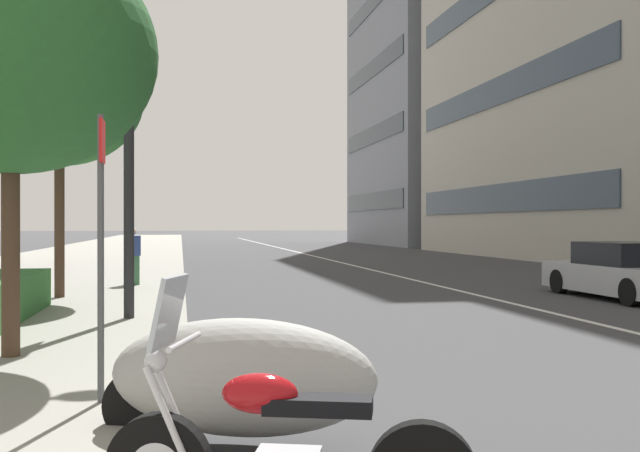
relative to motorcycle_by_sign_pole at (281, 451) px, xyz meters
name	(u,v)px	position (x,y,z in m)	size (l,w,h in m)	color
sidewalk_right_plaza	(81,262)	(30.09, 5.05, -0.37)	(160.00, 9.16, 0.15)	gray
lane_centre_stripe	(315,256)	(35.09, -6.77, -0.44)	(110.00, 0.16, 0.01)	silver
motorcycle_by_sign_pole	(281,451)	(0.00, 0.00, 0.00)	(0.87, 2.16, 1.48)	black
motorcycle_far_end_row	(239,378)	(1.53, 0.12, 0.12)	(1.50, 2.32, 1.04)	#9E9E99
car_following_behind	(623,273)	(11.36, -9.84, 0.18)	(4.58, 1.81, 1.36)	#B7B7BC
parking_sign_by_curb	(101,230)	(2.66, 1.30, 1.30)	(0.32, 0.06, 2.66)	#47494C
street_lamp_with_banners	(149,47)	(8.75, 1.14, 4.46)	(1.26, 2.35, 7.89)	#232326
street_tree_near_plaza_corner	(10,51)	(5.28, 2.66, 3.49)	(3.60, 3.60, 5.32)	#473323
street_tree_far_plaza	(59,96)	(12.74, 3.25, 4.22)	(3.71, 3.71, 6.10)	#473323
pedestrian_on_plaza	(132,256)	(15.87, 1.87, 0.48)	(0.47, 0.46, 1.55)	#3F724C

